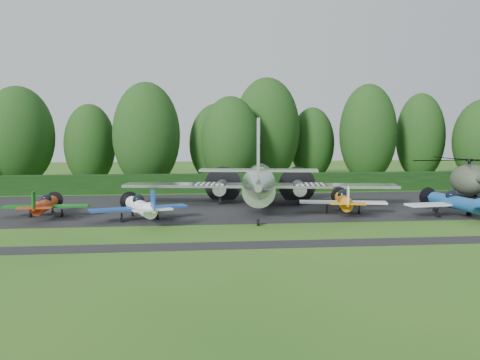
{
  "coord_description": "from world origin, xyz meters",
  "views": [
    {
      "loc": [
        -6.06,
        -36.19,
        6.61
      ],
      "look_at": [
        -1.11,
        8.16,
        2.5
      ],
      "focal_mm": 40.0,
      "sensor_mm": 36.0,
      "label": 1
    }
  ],
  "objects": [
    {
      "name": "tree_0",
      "position": [
        5.04,
        32.13,
        6.72
      ],
      "size": [
        8.49,
        8.49,
        13.46
      ],
      "color": "black",
      "rests_on": "ground"
    },
    {
      "name": "hedgerow",
      "position": [
        0.0,
        21.0,
        0.0
      ],
      "size": [
        90.0,
        1.6,
        2.0
      ],
      "primitive_type": "cube",
      "color": "black",
      "rests_on": "ground"
    },
    {
      "name": "tree_7",
      "position": [
        -17.07,
        30.88,
        4.93
      ],
      "size": [
        6.19,
        6.19,
        9.9
      ],
      "color": "black",
      "rests_on": "ground"
    },
    {
      "name": "tree_8",
      "position": [
        26.13,
        32.87,
        5.82
      ],
      "size": [
        6.48,
        6.48,
        11.67
      ],
      "color": "black",
      "rests_on": "ground"
    },
    {
      "name": "ground",
      "position": [
        0.0,
        0.0,
        0.0
      ],
      "size": [
        160.0,
        160.0,
        0.0
      ],
      "primitive_type": "plane",
      "color": "#275818",
      "rests_on": "ground"
    },
    {
      "name": "tree_2",
      "position": [
        -9.98,
        26.89,
        6.12
      ],
      "size": [
        7.83,
        7.83,
        12.26
      ],
      "color": "black",
      "rests_on": "ground"
    },
    {
      "name": "tree_5",
      "position": [
        18.11,
        30.87,
        6.31
      ],
      "size": [
        7.37,
        7.37,
        12.65
      ],
      "color": "black",
      "rests_on": "ground"
    },
    {
      "name": "tree_13",
      "position": [
        -0.13,
        27.09,
        5.35
      ],
      "size": [
        7.05,
        7.05,
        10.72
      ],
      "color": "black",
      "rests_on": "ground"
    },
    {
      "name": "light_plane_white",
      "position": [
        -8.97,
        2.72,
        1.14
      ],
      "size": [
        7.1,
        7.47,
        2.73
      ],
      "rotation": [
        0.0,
        0.0,
        -0.31
      ],
      "color": "white",
      "rests_on": "ground"
    },
    {
      "name": "taxiway_verge",
      "position": [
        0.0,
        -6.0,
        0.0
      ],
      "size": [
        70.0,
        2.0,
        0.0
      ],
      "primitive_type": "cube",
      "color": "black",
      "rests_on": "ground"
    },
    {
      "name": "tree_1",
      "position": [
        11.76,
        34.98,
        4.88
      ],
      "size": [
        5.98,
        5.98,
        9.79
      ],
      "color": "black",
      "rests_on": "ground"
    },
    {
      "name": "tree_6",
      "position": [
        -25.4,
        30.6,
        5.98
      ],
      "size": [
        8.51,
        8.51,
        11.98
      ],
      "color": "black",
      "rests_on": "ground"
    },
    {
      "name": "light_plane_orange",
      "position": [
        6.7,
        4.5,
        1.1
      ],
      "size": [
        6.86,
        7.21,
        2.64
      ],
      "rotation": [
        0.0,
        0.0,
        0.21
      ],
      "color": "orange",
      "rests_on": "ground"
    },
    {
      "name": "light_plane_red",
      "position": [
        -16.31,
        5.32,
        1.01
      ],
      "size": [
        6.33,
        6.65,
        2.43
      ],
      "rotation": [
        0.0,
        0.0,
        -0.0
      ],
      "color": "#B52F10",
      "rests_on": "ground"
    },
    {
      "name": "light_plane_blue",
      "position": [
        14.78,
        2.04,
        1.19
      ],
      "size": [
        7.45,
        7.83,
        2.86
      ],
      "rotation": [
        0.0,
        0.0,
        -0.13
      ],
      "color": "navy",
      "rests_on": "ground"
    },
    {
      "name": "apron",
      "position": [
        0.0,
        10.0,
        0.0
      ],
      "size": [
        70.0,
        18.0,
        0.01
      ],
      "primitive_type": "cube",
      "color": "black",
      "rests_on": "ground"
    },
    {
      "name": "helicopter",
      "position": [
        22.1,
        13.19,
        2.09
      ],
      "size": [
        12.06,
        14.13,
        3.89
      ],
      "rotation": [
        0.0,
        0.0,
        0.16
      ],
      "color": "#3F4A39",
      "rests_on": "ground"
    },
    {
      "name": "tree_9",
      "position": [
        -1.5,
        29.92,
        4.98
      ],
      "size": [
        6.94,
        6.94,
        9.99
      ],
      "color": "black",
      "rests_on": "ground"
    },
    {
      "name": "transport_plane",
      "position": [
        0.76,
        9.18,
        2.16
      ],
      "size": [
        24.22,
        18.57,
        7.76
      ],
      "rotation": [
        0.0,
        0.0,
        0.16
      ],
      "color": "silver",
      "rests_on": "ground"
    }
  ]
}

